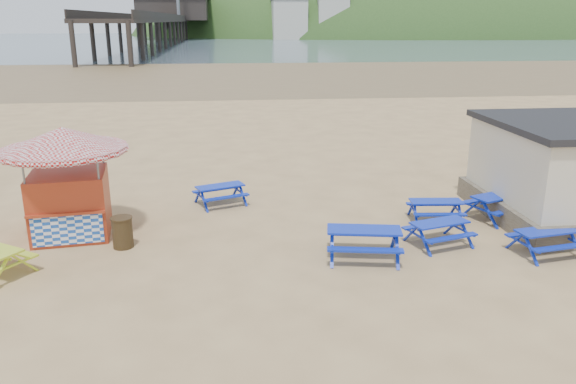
{
  "coord_description": "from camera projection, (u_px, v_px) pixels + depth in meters",
  "views": [
    {
      "loc": [
        -1.49,
        -15.13,
        6.14
      ],
      "look_at": [
        0.32,
        1.5,
        1.0
      ],
      "focal_mm": 35.0,
      "sensor_mm": 36.0,
      "label": 1
    }
  ],
  "objects": [
    {
      "name": "litter_bin",
      "position": [
        122.0,
        232.0,
        15.7
      ],
      "size": [
        0.61,
        0.61,
        0.89
      ],
      "color": "#392816",
      "rests_on": "ground"
    },
    {
      "name": "pier",
      "position": [
        173.0,
        22.0,
        182.22
      ],
      "size": [
        24.0,
        220.0,
        39.29
      ],
      "color": "black",
      "rests_on": "ground"
    },
    {
      "name": "wet_sand",
      "position": [
        238.0,
        72.0,
        68.59
      ],
      "size": [
        400.0,
        400.0,
        0.0
      ],
      "primitive_type": "plane",
      "color": "olive",
      "rests_on": "ground"
    },
    {
      "name": "ground",
      "position": [
        283.0,
        240.0,
        16.33
      ],
      "size": [
        400.0,
        400.0,
        0.0
      ],
      "primitive_type": "plane",
      "color": "tan",
      "rests_on": "ground"
    },
    {
      "name": "picnic_table_blue_c",
      "position": [
        499.0,
        206.0,
        18.05
      ],
      "size": [
        2.32,
        2.12,
        0.79
      ],
      "rotation": [
        0.0,
        0.0,
        0.39
      ],
      "color": "#153FA4",
      "rests_on": "ground"
    },
    {
      "name": "picnic_table_blue_b",
      "position": [
        435.0,
        211.0,
        17.8
      ],
      "size": [
        1.73,
        1.44,
        0.68
      ],
      "rotation": [
        0.0,
        0.0,
        -0.09
      ],
      "color": "#153FA4",
      "rests_on": "ground"
    },
    {
      "name": "picnic_table_blue_f",
      "position": [
        545.0,
        242.0,
        15.27
      ],
      "size": [
        1.85,
        1.59,
        0.7
      ],
      "rotation": [
        0.0,
        0.0,
        0.17
      ],
      "color": "#153FA4",
      "rests_on": "ground"
    },
    {
      "name": "headland_town",
      "position": [
        434.0,
        58.0,
        246.83
      ],
      "size": [
        264.0,
        144.0,
        108.0
      ],
      "color": "#2D4C1E",
      "rests_on": "ground"
    },
    {
      "name": "picnic_table_blue_a",
      "position": [
        220.0,
        195.0,
        19.41
      ],
      "size": [
        2.0,
        1.82,
        0.68
      ],
      "rotation": [
        0.0,
        0.0,
        0.37
      ],
      "color": "#153FA4",
      "rests_on": "ground"
    },
    {
      "name": "picnic_table_blue_d",
      "position": [
        364.0,
        243.0,
        15.03
      ],
      "size": [
        2.2,
        1.9,
        0.82
      ],
      "rotation": [
        0.0,
        0.0,
        -0.18
      ],
      "color": "#153FA4",
      "rests_on": "ground"
    },
    {
      "name": "ice_cream_kiosk",
      "position": [
        66.0,
        168.0,
        16.19
      ],
      "size": [
        4.07,
        4.07,
        3.25
      ],
      "rotation": [
        0.0,
        0.0,
        0.13
      ],
      "color": "#A13119",
      "rests_on": "ground"
    },
    {
      "name": "picnic_table_blue_e",
      "position": [
        439.0,
        233.0,
        15.91
      ],
      "size": [
        1.96,
        1.74,
        0.69
      ],
      "rotation": [
        0.0,
        0.0,
        0.28
      ],
      "color": "#153FA4",
      "rests_on": "ground"
    },
    {
      "name": "sea",
      "position": [
        229.0,
        40.0,
        177.87
      ],
      "size": [
        400.0,
        400.0,
        0.0
      ],
      "primitive_type": "plane",
      "color": "#4B5D6B",
      "rests_on": "ground"
    }
  ]
}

